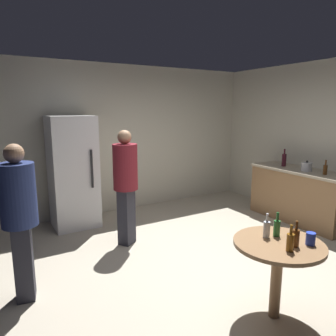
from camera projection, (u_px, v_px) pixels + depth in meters
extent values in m
cube|color=#B2A893|center=(210.00, 268.00, 3.93)|extent=(5.20, 5.20, 0.10)
cube|color=beige|center=(125.00, 139.00, 5.89)|extent=(5.32, 0.06, 2.70)
cube|color=white|center=(73.00, 172.00, 5.06)|extent=(0.70, 0.65, 1.80)
cube|color=#262628|center=(92.00, 169.00, 4.86)|extent=(0.03, 0.03, 0.60)
cube|color=olive|center=(299.00, 196.00, 5.37)|extent=(0.60, 1.66, 0.86)
cube|color=tan|center=(301.00, 171.00, 5.29)|extent=(0.64, 1.70, 0.04)
cylinder|color=#B2B2B7|center=(307.00, 167.00, 5.14)|extent=(0.17, 0.17, 0.14)
sphere|color=black|center=(307.00, 162.00, 5.12)|extent=(0.04, 0.04, 0.04)
cone|color=#B2B2B7|center=(311.00, 165.00, 5.19)|extent=(0.09, 0.04, 0.06)
cylinder|color=#3F141E|center=(284.00, 160.00, 5.56)|extent=(0.08, 0.08, 0.22)
cylinder|color=#3F141E|center=(285.00, 151.00, 5.53)|extent=(0.03, 0.03, 0.09)
cylinder|color=#593314|center=(325.00, 170.00, 4.86)|extent=(0.06, 0.06, 0.15)
cylinder|color=#593314|center=(326.00, 162.00, 4.84)|extent=(0.02, 0.02, 0.08)
cylinder|color=olive|center=(276.00, 282.00, 2.87)|extent=(0.10, 0.10, 0.70)
cylinder|color=olive|center=(279.00, 244.00, 2.80)|extent=(0.80, 0.80, 0.03)
cylinder|color=#8C5919|center=(290.00, 243.00, 2.62)|extent=(0.06, 0.06, 0.15)
cylinder|color=#8C5919|center=(291.00, 230.00, 2.59)|extent=(0.02, 0.02, 0.08)
cylinder|color=#593314|center=(296.00, 238.00, 2.70)|extent=(0.06, 0.06, 0.15)
cylinder|color=#593314|center=(297.00, 225.00, 2.68)|extent=(0.02, 0.02, 0.08)
cylinder|color=#26662D|center=(277.00, 228.00, 2.92)|extent=(0.06, 0.06, 0.15)
cylinder|color=#26662D|center=(278.00, 217.00, 2.90)|extent=(0.02, 0.02, 0.08)
cylinder|color=silver|center=(267.00, 230.00, 2.90)|extent=(0.06, 0.06, 0.15)
cylinder|color=silver|center=(267.00, 218.00, 2.88)|extent=(0.02, 0.02, 0.08)
cylinder|color=blue|center=(311.00, 239.00, 2.74)|extent=(0.08, 0.08, 0.11)
cube|color=#2D2D38|center=(24.00, 262.00, 3.15)|extent=(0.21, 0.25, 0.78)
cylinder|color=navy|center=(18.00, 195.00, 3.02)|extent=(0.40, 0.40, 0.62)
sphere|color=tan|center=(14.00, 153.00, 2.94)|extent=(0.19, 0.19, 0.19)
cube|color=#2D2D38|center=(127.00, 217.00, 4.45)|extent=(0.28, 0.26, 0.80)
cylinder|color=maroon|center=(125.00, 167.00, 4.32)|extent=(0.47, 0.47, 0.63)
sphere|color=tan|center=(124.00, 137.00, 4.24)|extent=(0.19, 0.19, 0.19)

